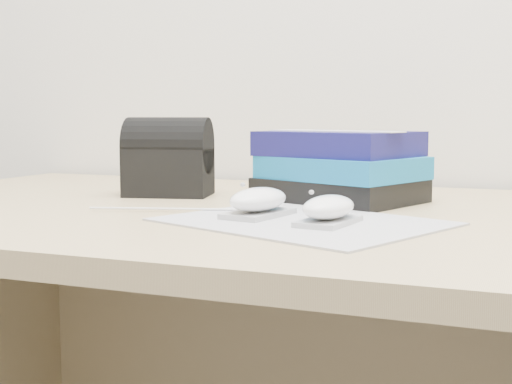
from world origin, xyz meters
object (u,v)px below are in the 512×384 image
at_px(book_stack, 340,167).
at_px(mouse_rear, 258,202).
at_px(mouse_front, 328,210).
at_px(pouch, 169,158).
at_px(desk, 346,359).

bearing_deg(book_stack, mouse_rear, -103.72).
height_order(mouse_front, pouch, pouch).
xyz_separation_m(desk, pouch, (-0.32, 0.03, 0.30)).
xyz_separation_m(desk, mouse_front, (0.02, -0.19, 0.26)).
relative_size(mouse_rear, book_stack, 0.41).
bearing_deg(mouse_front, pouch, 146.96).
bearing_deg(mouse_rear, book_stack, 76.28).
height_order(desk, mouse_rear, mouse_rear).
bearing_deg(desk, book_stack, 117.19).
height_order(mouse_rear, pouch, pouch).
relative_size(mouse_front, pouch, 0.67).
height_order(book_stack, pouch, pouch).
bearing_deg(book_stack, pouch, -175.30).
bearing_deg(mouse_front, mouse_rear, 163.86).
bearing_deg(pouch, mouse_rear, -38.96).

